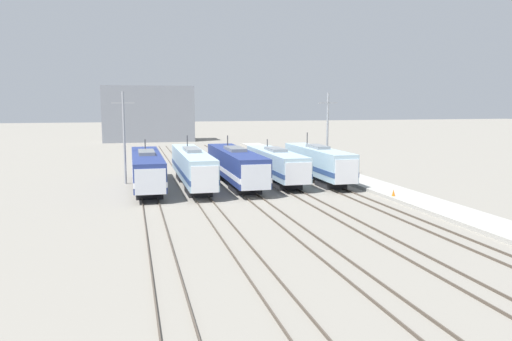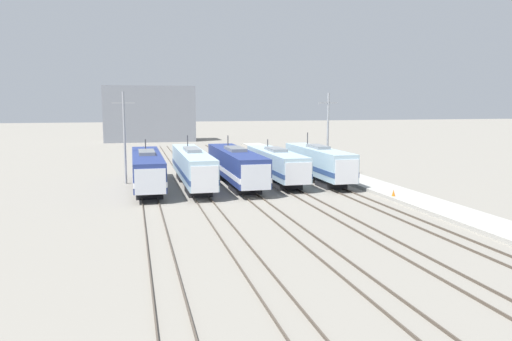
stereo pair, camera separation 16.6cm
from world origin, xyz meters
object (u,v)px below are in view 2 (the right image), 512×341
(locomotive_far_right, at_px, (319,163))
(traffic_cone, at_px, (393,193))
(catenary_tower_right, at_px, (328,132))
(catenary_tower_left, at_px, (124,135))
(locomotive_center, at_px, (236,166))
(locomotive_center_left, at_px, (193,167))
(locomotive_center_right, at_px, (277,165))
(locomotive_far_left, at_px, (147,169))

(locomotive_far_right, distance_m, traffic_cone, 12.01)
(catenary_tower_right, bearing_deg, catenary_tower_left, 180.00)
(locomotive_center, relative_size, locomotive_far_right, 1.20)
(locomotive_center_left, distance_m, traffic_cone, 21.03)
(locomotive_center_right, xyz_separation_m, traffic_cone, (7.72, -12.28, -1.37))
(locomotive_far_right, xyz_separation_m, catenary_tower_left, (-21.42, 4.17, 3.30))
(catenary_tower_left, distance_m, traffic_cone, 29.37)
(locomotive_far_right, distance_m, catenary_tower_left, 22.07)
(locomotive_center, distance_m, catenary_tower_right, 13.24)
(locomotive_far_left, distance_m, locomotive_center_left, 4.80)
(locomotive_center, distance_m, locomotive_far_right, 9.59)
(locomotive_center_right, bearing_deg, catenary_tower_right, 24.75)
(locomotive_far_left, distance_m, locomotive_center, 9.59)
(locomotive_center_right, distance_m, catenary_tower_right, 8.88)
(locomotive_far_right, bearing_deg, locomotive_center_left, 178.80)
(locomotive_center_left, xyz_separation_m, locomotive_far_right, (14.38, -0.30, 0.02))
(locomotive_far_right, relative_size, catenary_tower_left, 1.58)
(locomotive_far_right, bearing_deg, catenary_tower_right, 57.55)
(locomotive_far_right, xyz_separation_m, traffic_cone, (2.93, -11.55, -1.50))
(locomotive_center, height_order, catenary_tower_right, catenary_tower_right)
(locomotive_far_left, distance_m, locomotive_far_right, 19.17)
(locomotive_far_left, height_order, locomotive_center, locomotive_center)
(locomotive_far_left, xyz_separation_m, locomotive_center, (9.58, 0.21, 0.06))
(locomotive_center_left, height_order, locomotive_center, locomotive_center_left)
(locomotive_center, xyz_separation_m, locomotive_center_right, (4.79, 0.38, -0.10))
(locomotive_center_right, height_order, locomotive_far_right, locomotive_far_right)
(locomotive_center_right, bearing_deg, locomotive_center_left, -177.39)
(locomotive_center, bearing_deg, catenary_tower_left, 162.14)
(locomotive_far_left, bearing_deg, locomotive_center_left, 1.88)
(locomotive_far_left, distance_m, traffic_cone, 25.04)
(locomotive_center, relative_size, catenary_tower_right, 1.89)
(locomotive_far_right, bearing_deg, traffic_cone, -75.75)
(locomotive_far_left, bearing_deg, locomotive_far_right, -0.43)
(locomotive_far_left, relative_size, catenary_tower_left, 1.81)
(locomotive_center_left, bearing_deg, locomotive_center_right, 2.61)
(locomotive_center, bearing_deg, traffic_cone, -43.55)
(locomotive_center_right, bearing_deg, locomotive_far_right, -8.74)
(locomotive_center_right, relative_size, locomotive_far_right, 1.00)
(locomotive_far_left, distance_m, catenary_tower_right, 22.44)
(locomotive_center_right, bearing_deg, traffic_cone, -57.84)
(locomotive_far_left, height_order, catenary_tower_left, catenary_tower_left)
(locomotive_center, relative_size, locomotive_center_right, 1.19)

